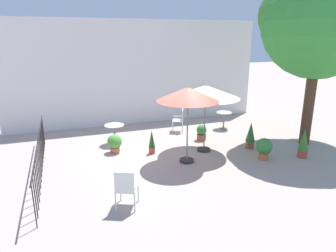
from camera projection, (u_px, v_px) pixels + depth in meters
The scene contains 16 objects.
ground_plane at pixel (173, 157), 9.84m from camera, with size 60.00×60.00×0.00m, color #B1998F.
villa_facade at pixel (138, 73), 13.17m from camera, with size 11.07×0.30×4.42m, color silver.
terrace_railing at pixel (39, 152), 8.39m from camera, with size 0.03×5.64×1.01m.
shade_tree at pixel (321, 21), 9.94m from camera, with size 3.93×3.74×6.07m.
patio_umbrella_0 at pixel (188, 95), 8.87m from camera, with size 1.84×1.84×2.38m.
patio_umbrella_1 at pixel (206, 92), 9.79m from camera, with size 2.20×2.20×2.29m.
cafe_table_0 at pixel (224, 117), 12.67m from camera, with size 0.62×0.62×0.71m.
cafe_table_1 at pixel (115, 131), 10.86m from camera, with size 0.69×0.69×0.71m.
patio_chair_0 at pixel (126, 186), 6.74m from camera, with size 0.62×0.63×0.95m.
patio_chair_1 at pixel (180, 119), 12.28m from camera, with size 0.56×0.58×0.92m.
potted_plant_0 at pixel (304, 143), 9.66m from camera, with size 0.32×0.32×0.94m.
potted_plant_1 at pixel (152, 142), 9.99m from camera, with size 0.22×0.22×0.81m.
potted_plant_2 at pixel (264, 148), 9.55m from camera, with size 0.51×0.51×0.69m.
potted_plant_3 at pixel (251, 135), 10.47m from camera, with size 0.33×0.33×0.93m.
potted_plant_4 at pixel (202, 132), 11.33m from camera, with size 0.38×0.38×0.59m.
potted_plant_5 at pixel (115, 143), 10.10m from camera, with size 0.48×0.48×0.63m.
Camera 1 is at (-3.21, -8.58, 3.74)m, focal length 32.68 mm.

